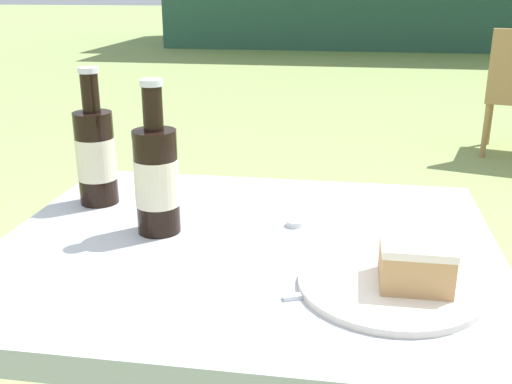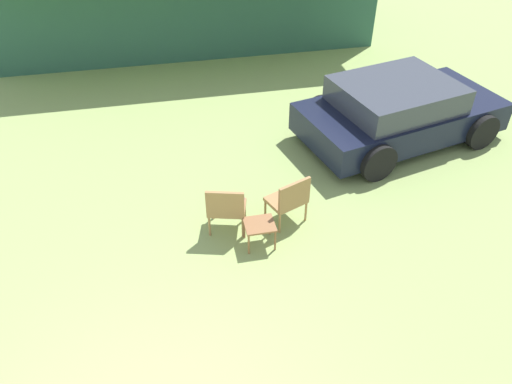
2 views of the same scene
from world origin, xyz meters
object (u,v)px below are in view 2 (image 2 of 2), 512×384
parked_car (399,111)px  wicker_chair_plain (289,198)px  wicker_chair_cushioned (226,206)px  garden_side_table (260,227)px

parked_car → wicker_chair_plain: (-2.68, -2.01, -0.11)m
wicker_chair_cushioned → wicker_chair_plain: 0.97m
wicker_chair_cushioned → wicker_chair_plain: size_ratio=1.00×
garden_side_table → wicker_chair_plain: bearing=34.8°
parked_car → wicker_chair_plain: bearing=-156.5°
wicker_chair_cushioned → wicker_chair_plain: bearing=-165.8°
wicker_chair_plain → parked_car: bearing=-165.2°
parked_car → garden_side_table: (-3.22, -2.38, -0.26)m
parked_car → wicker_chair_plain: 3.35m
wicker_chair_cushioned → wicker_chair_plain: (0.97, -0.02, 0.01)m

